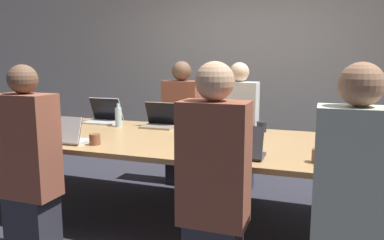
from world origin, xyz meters
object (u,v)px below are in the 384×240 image
person_far_midleft (182,125)px  person_far_center (238,129)px  laptop_far_center (236,123)px  cup_far_midleft (182,126)px  laptop_near_left (67,135)px  person_near_left (29,166)px  cup_far_center (262,127)px  bottle_near_midright (212,136)px  laptop_far_midleft (160,120)px  cup_near_right (319,156)px  cup_near_left (95,139)px  laptop_near_right (366,158)px  person_near_right (353,202)px  stapler (198,139)px  laptop_near_midright (240,148)px  cup_near_midright (203,149)px  person_near_midright (214,185)px  bottle_far_left (118,117)px  laptop_far_left (104,115)px  bottle_near_left (54,128)px

person_far_midleft → person_far_center: size_ratio=1.01×
laptop_far_center → cup_far_midleft: bearing=-161.9°
laptop_near_left → laptop_far_center: bearing=-138.7°
person_near_left → cup_far_center: (1.39, 1.51, 0.11)m
laptop_near_left → bottle_near_midright: bearing=-171.7°
laptop_far_midleft → cup_near_right: (1.56, -0.88, -0.03)m
cup_near_left → laptop_near_right: laptop_near_right is taller
cup_far_midleft → cup_near_right: cup_near_right is taller
person_near_right → cup_near_right: size_ratio=14.78×
laptop_near_left → stapler: bearing=-158.0°
person_near_left → cup_near_right: size_ratio=14.56×
person_near_right → cup_far_center: bearing=-64.7°
person_near_left → stapler: size_ratio=9.03×
cup_near_right → bottle_near_midright: bottle_near_midright is taller
person_near_right → laptop_near_midright: bearing=-35.8°
cup_far_center → bottle_near_midright: bearing=-105.6°
laptop_near_right → person_near_right: size_ratio=0.26×
laptop_far_center → person_far_center: bearing=98.1°
cup_near_left → laptop_near_right: bearing=-0.9°
laptop_near_left → cup_near_midright: bearing=-178.5°
cup_near_midright → person_near_right: bearing=-27.8°
person_near_left → laptop_far_midleft: 1.48m
cup_far_midleft → laptop_far_center: 0.52m
person_near_midright → cup_near_midright: (-0.23, 0.51, 0.08)m
cup_far_center → bottle_far_left: bearing=-172.1°
laptop_near_midright → stapler: 0.59m
laptop_far_midleft → cup_far_center: 1.02m
person_far_center → laptop_near_right: size_ratio=3.82×
laptop_far_midleft → cup_far_midleft: size_ratio=4.13×
cup_near_left → laptop_far_left: size_ratio=0.24×
stapler → cup_near_right: bearing=-47.4°
person_near_right → laptop_far_left: bearing=-31.4°
person_near_left → laptop_far_center: (1.14, 1.52, 0.13)m
person_far_center → stapler: bearing=-97.2°
cup_near_midright → bottle_near_midright: bottle_near_midright is taller
cup_near_right → laptop_near_midright: size_ratio=0.29×
person_far_center → laptop_far_left: bearing=-164.5°
person_near_right → laptop_far_midleft: bearing=-39.5°
person_far_center → laptop_near_midright: size_ratio=4.21×
laptop_near_left → person_near_left: (0.04, -0.48, -0.13)m
cup_near_right → person_near_midright: size_ratio=0.07×
bottle_near_left → laptop_near_right: 2.52m
laptop_far_left → stapler: laptop_far_left is taller
laptop_near_midright → bottle_near_midright: 0.30m
laptop_far_left → stapler: (1.29, -0.59, -0.05)m
cup_far_center → laptop_near_midright: bearing=-89.3°
laptop_near_right → laptop_near_midright: 0.80m
person_near_left → cup_near_midright: size_ratio=15.36×
person_far_midleft → laptop_near_midright: size_ratio=4.25×
cup_near_midright → bottle_far_left: (-1.18, 0.80, 0.06)m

